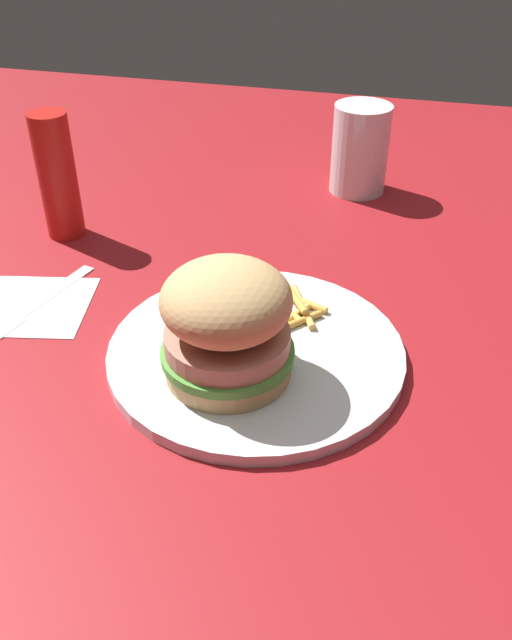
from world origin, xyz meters
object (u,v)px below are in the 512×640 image
Objects in this scene: plate at (256,352)px; napkin at (35,305)px; drink_glass at (360,154)px; fries_pile at (289,306)px; sandwich at (227,323)px; ketchup_bottle at (57,177)px; fork at (33,304)px.

plate is 2.46× the size of napkin.
napkin is at bearing 52.53° from drink_glass.
sandwich is at bearing 74.03° from fries_pile.
plate is 0.07m from sandwich.
fork is at bearing 105.06° from ketchup_bottle.
sandwich is 0.34m from ketchup_bottle.
fries_pile is at bearing -105.97° from sandwich.
fries_pile is at bearing -103.89° from plate.
napkin is (0.23, -0.07, -0.06)m from sandwich.
napkin is 0.17m from ketchup_bottle.
sandwich is at bearing 140.97° from ketchup_bottle.
drink_glass is (-0.05, -0.43, -0.01)m from sandwich.
drink_glass reaches higher than fries_pile.
fork is (0.24, -0.02, -0.00)m from plate.
drink_glass is at bearing -127.39° from fork.
napkin is (0.26, 0.04, -0.02)m from fries_pile.
fork is 1.17× the size of ketchup_bottle.
drink_glass reaches higher than fork.
ketchup_bottle reaches higher than napkin.
ketchup_bottle reaches higher than fork.
sandwich reaches higher than drink_glass.
sandwich is 0.44m from drink_glass.
fries_pile reaches higher than napkin.
sandwich reaches higher than fork.
fries_pile is 0.83× the size of napkin.
ketchup_bottle is (0.27, -0.22, 0.01)m from sandwich.
sandwich is 0.24m from fork.
fries_pile is at bearing 159.72° from ketchup_bottle.
plate is 2.37× the size of sandwich.
fries_pile is 0.32m from ketchup_bottle.
ketchup_bottle is at bearing 33.65° from drink_glass.
plate is 1.83× the size of ketchup_bottle.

